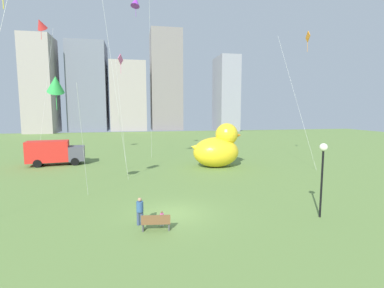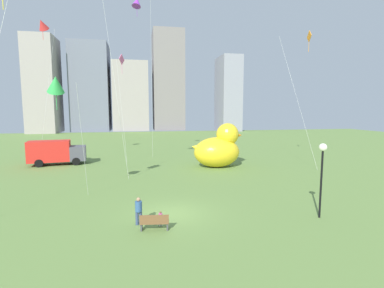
{
  "view_description": "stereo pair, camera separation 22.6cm",
  "coord_description": "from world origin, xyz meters",
  "px_view_note": "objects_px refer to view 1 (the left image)",
  "views": [
    {
      "loc": [
        -2.22,
        -17.03,
        6.39
      ],
      "look_at": [
        2.32,
        5.78,
        3.64
      ],
      "focal_mm": 26.84,
      "sensor_mm": 36.0,
      "label": 1
    },
    {
      "loc": [
        -2.0,
        -17.07,
        6.39
      ],
      "look_at": [
        2.32,
        5.78,
        3.64
      ],
      "focal_mm": 26.84,
      "sensor_mm": 36.0,
      "label": 2
    }
  ],
  "objects_px": {
    "kite_green": "(56,84)",
    "kite_purple": "(136,3)",
    "kite_pink": "(121,64)",
    "kite_red": "(41,24)",
    "person_adult": "(140,210)",
    "giant_inflatable_duck": "(218,148)",
    "person_child": "(162,218)",
    "park_bench": "(156,222)",
    "kite_orange": "(307,44)",
    "box_truck": "(55,153)",
    "lamppost": "(323,161)"
  },
  "relations": [
    {
      "from": "kite_green",
      "to": "kite_purple",
      "type": "bearing_deg",
      "value": 71.7
    },
    {
      "from": "kite_pink",
      "to": "kite_red",
      "type": "relative_size",
      "value": 0.77
    },
    {
      "from": "kite_red",
      "to": "person_adult",
      "type": "bearing_deg",
      "value": -63.61
    },
    {
      "from": "kite_red",
      "to": "giant_inflatable_duck",
      "type": "bearing_deg",
      "value": -16.98
    },
    {
      "from": "kite_pink",
      "to": "person_child",
      "type": "bearing_deg",
      "value": -82.21
    },
    {
      "from": "person_child",
      "to": "kite_purple",
      "type": "distance_m",
      "value": 29.12
    },
    {
      "from": "giant_inflatable_duck",
      "to": "kite_red",
      "type": "xyz_separation_m",
      "value": [
        -19.38,
        5.92,
        13.99
      ]
    },
    {
      "from": "kite_pink",
      "to": "kite_purple",
      "type": "relative_size",
      "value": 0.65
    },
    {
      "from": "park_bench",
      "to": "person_child",
      "type": "xyz_separation_m",
      "value": [
        0.37,
        0.53,
        0.0
      ]
    },
    {
      "from": "kite_green",
      "to": "kite_orange",
      "type": "bearing_deg",
      "value": 21.72
    },
    {
      "from": "park_bench",
      "to": "kite_red",
      "type": "xyz_separation_m",
      "value": [
        -11.26,
        22.02,
        15.62
      ]
    },
    {
      "from": "person_adult",
      "to": "kite_green",
      "type": "relative_size",
      "value": 0.18
    },
    {
      "from": "park_bench",
      "to": "kite_red",
      "type": "height_order",
      "value": "kite_red"
    },
    {
      "from": "box_truck",
      "to": "kite_red",
      "type": "bearing_deg",
      "value": 130.93
    },
    {
      "from": "kite_red",
      "to": "kite_orange",
      "type": "relative_size",
      "value": 1.1
    },
    {
      "from": "person_child",
      "to": "kite_purple",
      "type": "bearing_deg",
      "value": 92.35
    },
    {
      "from": "person_adult",
      "to": "kite_pink",
      "type": "bearing_deg",
      "value": 94.71
    },
    {
      "from": "person_child",
      "to": "giant_inflatable_duck",
      "type": "distance_m",
      "value": 17.47
    },
    {
      "from": "person_adult",
      "to": "giant_inflatable_duck",
      "type": "distance_m",
      "value": 17.62
    },
    {
      "from": "lamppost",
      "to": "kite_purple",
      "type": "distance_m",
      "value": 29.53
    },
    {
      "from": "person_adult",
      "to": "kite_orange",
      "type": "distance_m",
      "value": 27.39
    },
    {
      "from": "giant_inflatable_duck",
      "to": "kite_pink",
      "type": "xyz_separation_m",
      "value": [
        -10.62,
        5.39,
        9.74
      ]
    },
    {
      "from": "park_bench",
      "to": "giant_inflatable_duck",
      "type": "height_order",
      "value": "giant_inflatable_duck"
    },
    {
      "from": "lamppost",
      "to": "kite_orange",
      "type": "bearing_deg",
      "value": 61.37
    },
    {
      "from": "park_bench",
      "to": "lamppost",
      "type": "bearing_deg",
      "value": 0.34
    },
    {
      "from": "person_child",
      "to": "kite_pink",
      "type": "relative_size",
      "value": 0.07
    },
    {
      "from": "box_truck",
      "to": "kite_orange",
      "type": "bearing_deg",
      "value": -10.34
    },
    {
      "from": "person_child",
      "to": "person_adult",
      "type": "bearing_deg",
      "value": 159.6
    },
    {
      "from": "kite_pink",
      "to": "kite_purple",
      "type": "xyz_separation_m",
      "value": [
        1.96,
        1.13,
        7.58
      ]
    },
    {
      "from": "lamppost",
      "to": "kite_pink",
      "type": "distance_m",
      "value": 26.11
    },
    {
      "from": "park_bench",
      "to": "kite_orange",
      "type": "bearing_deg",
      "value": 40.5
    },
    {
      "from": "park_bench",
      "to": "kite_orange",
      "type": "height_order",
      "value": "kite_orange"
    },
    {
      "from": "giant_inflatable_duck",
      "to": "kite_pink",
      "type": "distance_m",
      "value": 15.39
    },
    {
      "from": "box_truck",
      "to": "kite_orange",
      "type": "height_order",
      "value": "kite_orange"
    },
    {
      "from": "park_bench",
      "to": "kite_red",
      "type": "distance_m",
      "value": 29.25
    },
    {
      "from": "lamppost",
      "to": "person_adult",
      "type": "bearing_deg",
      "value": 175.12
    },
    {
      "from": "kite_pink",
      "to": "giant_inflatable_duck",
      "type": "bearing_deg",
      "value": -26.9
    },
    {
      "from": "person_child",
      "to": "lamppost",
      "type": "height_order",
      "value": "lamppost"
    },
    {
      "from": "person_child",
      "to": "kite_red",
      "type": "xyz_separation_m",
      "value": [
        -11.62,
        21.49,
        15.62
      ]
    },
    {
      "from": "giant_inflatable_duck",
      "to": "kite_green",
      "type": "relative_size",
      "value": 0.67
    },
    {
      "from": "giant_inflatable_duck",
      "to": "box_truck",
      "type": "xyz_separation_m",
      "value": [
        -18.38,
        4.76,
        -0.65
      ]
    },
    {
      "from": "kite_red",
      "to": "box_truck",
      "type": "bearing_deg",
      "value": -49.07
    },
    {
      "from": "giant_inflatable_duck",
      "to": "lamppost",
      "type": "relative_size",
      "value": 1.33
    },
    {
      "from": "giant_inflatable_duck",
      "to": "kite_orange",
      "type": "bearing_deg",
      "value": -2.52
    },
    {
      "from": "person_adult",
      "to": "kite_orange",
      "type": "xyz_separation_m",
      "value": [
        19.13,
        14.69,
        12.99
      ]
    },
    {
      "from": "kite_green",
      "to": "park_bench",
      "type": "bearing_deg",
      "value": -44.44
    },
    {
      "from": "lamppost",
      "to": "kite_purple",
      "type": "height_order",
      "value": "kite_purple"
    },
    {
      "from": "park_bench",
      "to": "box_truck",
      "type": "distance_m",
      "value": 23.27
    },
    {
      "from": "box_truck",
      "to": "kite_purple",
      "type": "distance_m",
      "value": 20.51
    },
    {
      "from": "giant_inflatable_duck",
      "to": "box_truck",
      "type": "relative_size",
      "value": 0.92
    }
  ]
}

